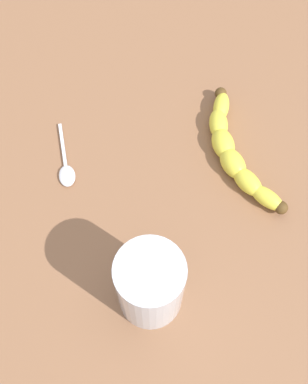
% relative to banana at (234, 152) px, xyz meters
% --- Properties ---
extents(wooden_tabletop, '(1.20, 1.20, 0.03)m').
position_rel_banana_xyz_m(wooden_tabletop, '(-0.06, -0.09, -0.03)').
color(wooden_tabletop, brown).
rests_on(wooden_tabletop, ground).
extents(banana, '(0.19, 0.15, 0.03)m').
position_rel_banana_xyz_m(banana, '(0.00, 0.00, 0.00)').
color(banana, yellow).
rests_on(banana, wooden_tabletop).
extents(smoothie_glass, '(0.08, 0.08, 0.12)m').
position_rel_banana_xyz_m(smoothie_glass, '(0.02, -0.24, 0.04)').
color(smoothie_glass, silver).
rests_on(smoothie_glass, wooden_tabletop).
extents(teaspoon, '(0.09, 0.09, 0.01)m').
position_rel_banana_xyz_m(teaspoon, '(-0.19, -0.16, -0.01)').
color(teaspoon, silver).
rests_on(teaspoon, wooden_tabletop).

